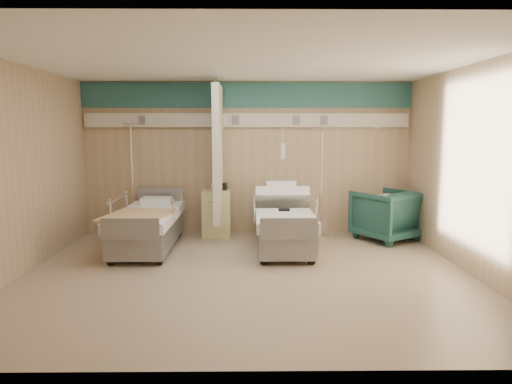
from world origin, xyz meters
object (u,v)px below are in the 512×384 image
bed_left (148,230)px  bedside_cabinet (217,213)px  bed_right (284,230)px  visitor_armchair (386,215)px  iv_stand_right (321,215)px  iv_stand_left (134,213)px

bed_left → bedside_cabinet: 1.39m
bed_right → bed_left: 2.20m
bed_right → visitor_armchair: bearing=18.0°
iv_stand_right → iv_stand_left: iv_stand_left is taller
bed_right → visitor_armchair: (1.85, 0.60, 0.13)m
bedside_cabinet → iv_stand_left: bearing=177.0°
bed_right → iv_stand_left: 2.86m
bedside_cabinet → visitor_armchair: 3.02m
bed_left → visitor_armchair: size_ratio=2.21×
iv_stand_left → bed_right: bearing=-20.1°
iv_stand_left → iv_stand_right: bearing=-1.5°
iv_stand_left → visitor_armchair: bearing=-4.8°
bed_left → bedside_cabinet: size_ratio=2.54×
iv_stand_right → iv_stand_left: (-3.42, 0.09, 0.03)m
visitor_armchair → bed_left: bearing=-24.5°
bed_left → bed_right: bearing=0.0°
bedside_cabinet → iv_stand_left: 1.53m
iv_stand_left → bed_left: bearing=-63.9°
visitor_armchair → iv_stand_right: size_ratio=0.51×
bed_right → visitor_armchair: size_ratio=2.21×
bed_right → bedside_cabinet: size_ratio=2.54×
visitor_armchair → iv_stand_right: (-1.11, 0.29, -0.05)m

